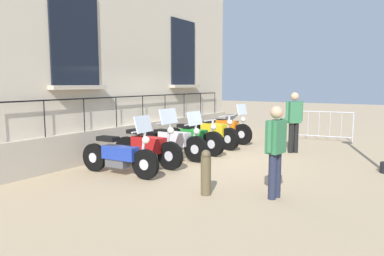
{
  "coord_description": "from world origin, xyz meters",
  "views": [
    {
      "loc": [
        5.05,
        -8.25,
        2.02
      ],
      "look_at": [
        -0.22,
        0.0,
        0.8
      ],
      "focal_mm": 33.56,
      "sensor_mm": 36.0,
      "label": 1
    }
  ],
  "objects_px": {
    "motorcycle_yellow": "(213,133)",
    "bollard": "(206,172)",
    "motorcycle_white": "(174,142)",
    "motorcycle_green": "(193,139)",
    "crowd_barrier": "(324,125)",
    "pedestrian_standing": "(294,119)",
    "pedestrian_walking": "(276,147)",
    "motorcycle_blue": "(120,156)",
    "motorcycle_orange": "(227,129)",
    "motorcycle_red": "(148,147)"
  },
  "relations": [
    {
      "from": "motorcycle_yellow",
      "to": "pedestrian_standing",
      "type": "height_order",
      "value": "pedestrian_standing"
    },
    {
      "from": "motorcycle_white",
      "to": "motorcycle_yellow",
      "type": "distance_m",
      "value": 2.08
    },
    {
      "from": "motorcycle_red",
      "to": "motorcycle_green",
      "type": "distance_m",
      "value": 1.99
    },
    {
      "from": "motorcycle_green",
      "to": "crowd_barrier",
      "type": "relative_size",
      "value": 1.14
    },
    {
      "from": "motorcycle_red",
      "to": "motorcycle_white",
      "type": "height_order",
      "value": "motorcycle_red"
    },
    {
      "from": "motorcycle_blue",
      "to": "motorcycle_white",
      "type": "bearing_deg",
      "value": 90.44
    },
    {
      "from": "motorcycle_green",
      "to": "bollard",
      "type": "distance_m",
      "value": 3.96
    },
    {
      "from": "motorcycle_green",
      "to": "bollard",
      "type": "height_order",
      "value": "motorcycle_green"
    },
    {
      "from": "motorcycle_yellow",
      "to": "crowd_barrier",
      "type": "bearing_deg",
      "value": 51.65
    },
    {
      "from": "motorcycle_blue",
      "to": "crowd_barrier",
      "type": "relative_size",
      "value": 1.12
    },
    {
      "from": "pedestrian_standing",
      "to": "motorcycle_red",
      "type": "bearing_deg",
      "value": -124.35
    },
    {
      "from": "motorcycle_orange",
      "to": "crowd_barrier",
      "type": "height_order",
      "value": "motorcycle_orange"
    },
    {
      "from": "motorcycle_yellow",
      "to": "bollard",
      "type": "relative_size",
      "value": 2.39
    },
    {
      "from": "pedestrian_walking",
      "to": "motorcycle_blue",
      "type": "bearing_deg",
      "value": -175.1
    },
    {
      "from": "motorcycle_white",
      "to": "pedestrian_standing",
      "type": "bearing_deg",
      "value": 46.32
    },
    {
      "from": "bollard",
      "to": "pedestrian_standing",
      "type": "relative_size",
      "value": 0.47
    },
    {
      "from": "motorcycle_red",
      "to": "pedestrian_walking",
      "type": "distance_m",
      "value": 3.57
    },
    {
      "from": "motorcycle_orange",
      "to": "pedestrian_walking",
      "type": "relative_size",
      "value": 1.23
    },
    {
      "from": "motorcycle_white",
      "to": "pedestrian_walking",
      "type": "distance_m",
      "value": 3.9
    },
    {
      "from": "motorcycle_red",
      "to": "motorcycle_green",
      "type": "relative_size",
      "value": 0.97
    },
    {
      "from": "crowd_barrier",
      "to": "bollard",
      "type": "xyz_separation_m",
      "value": [
        -0.37,
        -7.69,
        -0.14
      ]
    },
    {
      "from": "motorcycle_yellow",
      "to": "bollard",
      "type": "bearing_deg",
      "value": -62.4
    },
    {
      "from": "pedestrian_walking",
      "to": "motorcycle_orange",
      "type": "bearing_deg",
      "value": 125.21
    },
    {
      "from": "motorcycle_blue",
      "to": "motorcycle_orange",
      "type": "height_order",
      "value": "motorcycle_blue"
    },
    {
      "from": "motorcycle_orange",
      "to": "crowd_barrier",
      "type": "relative_size",
      "value": 1.07
    },
    {
      "from": "motorcycle_orange",
      "to": "pedestrian_standing",
      "type": "height_order",
      "value": "pedestrian_standing"
    },
    {
      "from": "motorcycle_red",
      "to": "motorcycle_yellow",
      "type": "bearing_deg",
      "value": 88.58
    },
    {
      "from": "motorcycle_red",
      "to": "motorcycle_blue",
      "type": "bearing_deg",
      "value": -87.98
    },
    {
      "from": "motorcycle_blue",
      "to": "motorcycle_orange",
      "type": "relative_size",
      "value": 1.05
    },
    {
      "from": "pedestrian_standing",
      "to": "bollard",
      "type": "bearing_deg",
      "value": -91.48
    },
    {
      "from": "crowd_barrier",
      "to": "motorcycle_orange",
      "type": "bearing_deg",
      "value": -139.47
    },
    {
      "from": "motorcycle_white",
      "to": "motorcycle_orange",
      "type": "relative_size",
      "value": 1.09
    },
    {
      "from": "motorcycle_white",
      "to": "pedestrian_standing",
      "type": "xyz_separation_m",
      "value": [
        2.46,
        2.58,
        0.55
      ]
    },
    {
      "from": "motorcycle_yellow",
      "to": "motorcycle_orange",
      "type": "xyz_separation_m",
      "value": [
        -0.06,
        1.03,
        0.02
      ]
    },
    {
      "from": "bollard",
      "to": "pedestrian_standing",
      "type": "height_order",
      "value": "pedestrian_standing"
    },
    {
      "from": "motorcycle_white",
      "to": "pedestrian_walking",
      "type": "relative_size",
      "value": 1.34
    },
    {
      "from": "crowd_barrier",
      "to": "motorcycle_yellow",
      "type": "bearing_deg",
      "value": -128.35
    },
    {
      "from": "crowd_barrier",
      "to": "motorcycle_green",
      "type": "bearing_deg",
      "value": -120.94
    },
    {
      "from": "motorcycle_blue",
      "to": "pedestrian_standing",
      "type": "bearing_deg",
      "value": 62.25
    },
    {
      "from": "motorcycle_white",
      "to": "pedestrian_standing",
      "type": "relative_size",
      "value": 1.24
    },
    {
      "from": "crowd_barrier",
      "to": "bollard",
      "type": "relative_size",
      "value": 2.26
    },
    {
      "from": "motorcycle_green",
      "to": "crowd_barrier",
      "type": "distance_m",
      "value": 5.23
    },
    {
      "from": "bollard",
      "to": "pedestrian_standing",
      "type": "bearing_deg",
      "value": 88.52
    },
    {
      "from": "crowd_barrier",
      "to": "pedestrian_walking",
      "type": "xyz_separation_m",
      "value": [
        0.74,
        -7.2,
        0.36
      ]
    },
    {
      "from": "motorcycle_green",
      "to": "motorcycle_orange",
      "type": "relative_size",
      "value": 1.06
    },
    {
      "from": "motorcycle_red",
      "to": "crowd_barrier",
      "type": "height_order",
      "value": "motorcycle_red"
    },
    {
      "from": "motorcycle_blue",
      "to": "pedestrian_standing",
      "type": "height_order",
      "value": "pedestrian_standing"
    },
    {
      "from": "motorcycle_yellow",
      "to": "pedestrian_walking",
      "type": "height_order",
      "value": "pedestrian_walking"
    },
    {
      "from": "motorcycle_white",
      "to": "motorcycle_yellow",
      "type": "relative_size",
      "value": 1.1
    },
    {
      "from": "pedestrian_standing",
      "to": "pedestrian_walking",
      "type": "distance_m",
      "value": 4.46
    }
  ]
}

